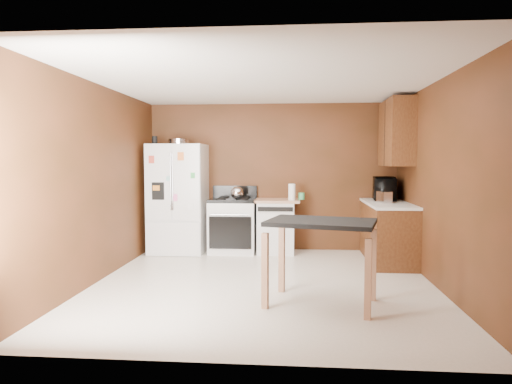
# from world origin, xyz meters

# --- Properties ---
(floor) EXTENTS (4.50, 4.50, 0.00)m
(floor) POSITION_xyz_m (0.00, 0.00, 0.00)
(floor) COLOR silver
(floor) RESTS_ON ground
(ceiling) EXTENTS (4.50, 4.50, 0.00)m
(ceiling) POSITION_xyz_m (0.00, 0.00, 2.50)
(ceiling) COLOR white
(ceiling) RESTS_ON ground
(wall_back) EXTENTS (4.20, 0.00, 4.20)m
(wall_back) POSITION_xyz_m (0.00, 2.25, 1.25)
(wall_back) COLOR #592C17
(wall_back) RESTS_ON ground
(wall_front) EXTENTS (4.20, 0.00, 4.20)m
(wall_front) POSITION_xyz_m (0.00, -2.25, 1.25)
(wall_front) COLOR #592C17
(wall_front) RESTS_ON ground
(wall_left) EXTENTS (0.00, 4.50, 4.50)m
(wall_left) POSITION_xyz_m (-2.10, 0.00, 1.25)
(wall_left) COLOR #592C17
(wall_left) RESTS_ON ground
(wall_right) EXTENTS (0.00, 4.50, 4.50)m
(wall_right) POSITION_xyz_m (2.10, 0.00, 1.25)
(wall_right) COLOR #592C17
(wall_right) RESTS_ON ground
(roasting_pan) EXTENTS (0.36, 0.36, 0.09)m
(roasting_pan) POSITION_xyz_m (-1.53, 1.92, 1.84)
(roasting_pan) COLOR silver
(roasting_pan) RESTS_ON refrigerator
(pen_cup) EXTENTS (0.09, 0.09, 0.13)m
(pen_cup) POSITION_xyz_m (-1.90, 1.76, 1.87)
(pen_cup) COLOR black
(pen_cup) RESTS_ON refrigerator
(kettle) EXTENTS (0.21, 0.21, 0.21)m
(kettle) POSITION_xyz_m (-0.55, 1.79, 1.01)
(kettle) COLOR silver
(kettle) RESTS_ON gas_range
(paper_towel) EXTENTS (0.15, 0.15, 0.27)m
(paper_towel) POSITION_xyz_m (0.34, 1.84, 1.02)
(paper_towel) COLOR white
(paper_towel) RESTS_ON dishwasher
(green_canister) EXTENTS (0.13, 0.13, 0.11)m
(green_canister) POSITION_xyz_m (0.50, 1.96, 0.95)
(green_canister) COLOR #3C9C5D
(green_canister) RESTS_ON dishwasher
(toaster) EXTENTS (0.21, 0.26, 0.17)m
(toaster) POSITION_xyz_m (1.73, 1.39, 0.98)
(toaster) COLOR silver
(toaster) RESTS_ON right_cabinets
(microwave) EXTENTS (0.47, 0.65, 0.34)m
(microwave) POSITION_xyz_m (1.82, 1.88, 1.07)
(microwave) COLOR black
(microwave) RESTS_ON right_cabinets
(refrigerator) EXTENTS (0.90, 0.80, 1.80)m
(refrigerator) POSITION_xyz_m (-1.55, 1.86, 0.90)
(refrigerator) COLOR white
(refrigerator) RESTS_ON ground
(gas_range) EXTENTS (0.76, 0.68, 1.10)m
(gas_range) POSITION_xyz_m (-0.64, 1.92, 0.46)
(gas_range) COLOR white
(gas_range) RESTS_ON ground
(dishwasher) EXTENTS (0.78, 0.63, 0.89)m
(dishwasher) POSITION_xyz_m (0.08, 1.95, 0.45)
(dishwasher) COLOR white
(dishwasher) RESTS_ON ground
(right_cabinets) EXTENTS (0.63, 1.58, 2.45)m
(right_cabinets) POSITION_xyz_m (1.84, 1.48, 0.91)
(right_cabinets) COLOR brown
(right_cabinets) RESTS_ON ground
(island) EXTENTS (1.25, 0.98, 0.91)m
(island) POSITION_xyz_m (0.66, -0.75, 0.76)
(island) COLOR black
(island) RESTS_ON ground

